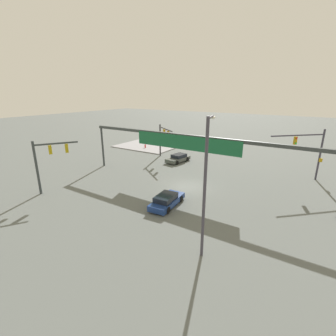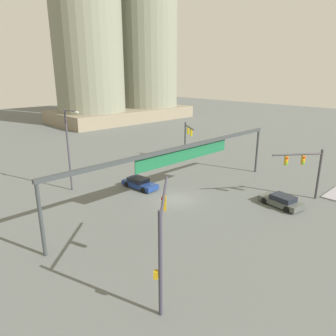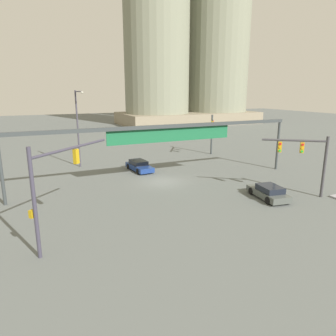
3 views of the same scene
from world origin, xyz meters
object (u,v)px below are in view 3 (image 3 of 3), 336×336
Objects in this scene: streetlamp_curved_arm at (78,124)px; sedan_car_waiting_far at (139,166)px; traffic_signal_opposite_side at (212,129)px; sedan_car_approaching at (268,192)px; traffic_signal_near_corner at (308,155)px; traffic_signal_cross_street at (53,179)px.

sedan_car_waiting_far is at bearing 37.66° from streetlamp_curved_arm.
traffic_signal_opposite_side reaches higher than sedan_car_approaching.
streetlamp_curved_arm is 8.97m from sedan_car_waiting_far.
traffic_signal_near_corner is 0.94× the size of traffic_signal_opposite_side.
sedan_car_waiting_far is (5.99, -4.73, -4.71)m from streetlamp_curved_arm.
traffic_signal_opposite_side is 30.31m from traffic_signal_cross_street.
traffic_signal_cross_street reaches higher than sedan_car_approaching.
traffic_signal_cross_street is at bearing -27.09° from streetlamp_curved_arm.
traffic_signal_cross_street reaches higher than traffic_signal_opposite_side.
streetlamp_curved_arm is 2.01× the size of sedan_car_waiting_far.
traffic_signal_opposite_side is 13.66m from sedan_car_waiting_far.
sedan_car_approaching is (17.67, 1.27, -3.65)m from traffic_signal_cross_street.
sedan_car_waiting_far is (-10.45, 14.88, -3.17)m from traffic_signal_near_corner.
traffic_signal_cross_street is 19.04m from sedan_car_waiting_far.
traffic_signal_opposite_side is 18.65m from streetlamp_curved_arm.
traffic_signal_opposite_side reaches higher than sedan_car_waiting_far.
traffic_signal_opposite_side is 19.28m from sedan_car_approaching.
traffic_signal_opposite_side is at bearing 73.94° from streetlamp_curved_arm.
traffic_signal_near_corner reaches higher than sedan_car_approaching.
traffic_signal_cross_street is 1.43× the size of sedan_car_approaching.
traffic_signal_cross_street reaches higher than traffic_signal_near_corner.
sedan_car_waiting_far is (10.65, 15.36, -3.65)m from traffic_signal_cross_street.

